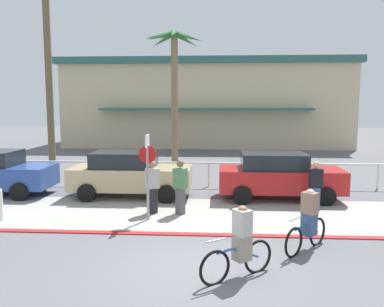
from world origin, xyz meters
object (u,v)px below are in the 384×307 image
(palm_tree_2, at_px, (174,64))
(car_red_2, at_px, (279,176))
(cyclist_blue_0, at_px, (240,244))
(pedestrian_1, at_px, (180,189))
(pedestrian_2, at_px, (315,188))
(stop_sign_bike_lane, at_px, (148,165))
(cyclist_teal_1, at_px, (308,221))
(pedestrian_0, at_px, (153,189))
(palm_tree_1, at_px, (46,25))
(car_tan_1, at_px, (130,174))

(palm_tree_2, distance_m, car_red_2, 9.59)
(cyclist_blue_0, relative_size, pedestrian_1, 0.87)
(pedestrian_2, bearing_deg, car_red_2, 121.07)
(stop_sign_bike_lane, bearing_deg, cyclist_blue_0, -56.88)
(pedestrian_2, bearing_deg, pedestrian_1, -171.31)
(palm_tree_2, xyz_separation_m, car_red_2, (4.55, -7.05, -4.64))
(cyclist_teal_1, bearing_deg, pedestrian_0, 144.80)
(pedestrian_0, relative_size, pedestrian_1, 0.98)
(stop_sign_bike_lane, height_order, cyclist_blue_0, stop_sign_bike_lane)
(car_red_2, distance_m, pedestrian_2, 1.84)
(stop_sign_bike_lane, distance_m, pedestrian_2, 5.47)
(car_red_2, bearing_deg, pedestrian_1, -146.40)
(stop_sign_bike_lane, relative_size, cyclist_blue_0, 1.71)
(pedestrian_0, height_order, pedestrian_1, pedestrian_1)
(palm_tree_2, distance_m, cyclist_blue_0, 14.96)
(palm_tree_2, height_order, cyclist_blue_0, palm_tree_2)
(pedestrian_1, bearing_deg, pedestrian_0, 177.86)
(stop_sign_bike_lane, relative_size, palm_tree_1, 0.26)
(palm_tree_2, height_order, pedestrian_2, palm_tree_2)
(palm_tree_2, height_order, pedestrian_1, palm_tree_2)
(car_tan_1, height_order, car_red_2, same)
(car_red_2, height_order, cyclist_blue_0, car_red_2)
(car_red_2, relative_size, pedestrian_1, 2.55)
(pedestrian_0, distance_m, pedestrian_1, 0.88)
(cyclist_blue_0, bearing_deg, cyclist_teal_1, 44.63)
(car_tan_1, relative_size, pedestrian_2, 2.70)
(palm_tree_2, relative_size, car_tan_1, 1.64)
(pedestrian_0, bearing_deg, cyclist_teal_1, -35.20)
(stop_sign_bike_lane, xyz_separation_m, car_tan_1, (-1.18, 2.96, -0.81))
(palm_tree_2, relative_size, car_red_2, 1.64)
(pedestrian_2, bearing_deg, car_tan_1, 166.09)
(cyclist_teal_1, relative_size, pedestrian_1, 0.87)
(car_tan_1, distance_m, pedestrian_2, 6.58)
(stop_sign_bike_lane, relative_size, car_tan_1, 0.58)
(palm_tree_1, distance_m, pedestrian_0, 12.66)
(car_red_2, distance_m, cyclist_blue_0, 7.05)
(stop_sign_bike_lane, xyz_separation_m, pedestrian_2, (5.21, 1.38, -0.93))
(cyclist_teal_1, xyz_separation_m, pedestrian_0, (-4.20, 2.96, 0.09))
(pedestrian_1, bearing_deg, car_tan_1, 132.84)
(palm_tree_2, bearing_deg, stop_sign_bike_lane, -88.35)
(pedestrian_0, bearing_deg, palm_tree_1, 128.57)
(pedestrian_1, bearing_deg, cyclist_teal_1, -41.42)
(car_red_2, bearing_deg, pedestrian_2, -58.93)
(stop_sign_bike_lane, height_order, cyclist_teal_1, stop_sign_bike_lane)
(palm_tree_2, xyz_separation_m, cyclist_blue_0, (2.82, -13.88, -4.82))
(pedestrian_1, bearing_deg, car_red_2, 33.60)
(car_tan_1, bearing_deg, palm_tree_1, 131.59)
(cyclist_blue_0, bearing_deg, pedestrian_0, 118.46)
(cyclist_teal_1, relative_size, pedestrian_0, 0.89)
(pedestrian_2, bearing_deg, stop_sign_bike_lane, -165.14)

